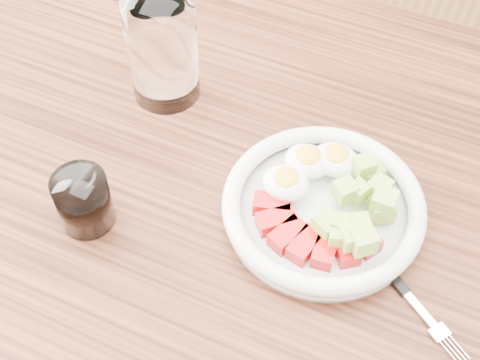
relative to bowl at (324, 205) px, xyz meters
name	(u,v)px	position (x,y,z in m)	size (l,w,h in m)	color
dining_table	(244,246)	(-0.09, -0.02, -0.12)	(1.50, 0.90, 0.77)	brown
bowl	(324,205)	(0.00, 0.00, 0.00)	(0.24, 0.24, 0.06)	white
fork	(396,281)	(0.11, -0.05, -0.02)	(0.16, 0.11, 0.01)	black
water_glass	(162,45)	(-0.27, 0.11, 0.06)	(0.09, 0.09, 0.17)	white
coffee_glass	(84,201)	(-0.25, -0.12, 0.01)	(0.06, 0.06, 0.07)	white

